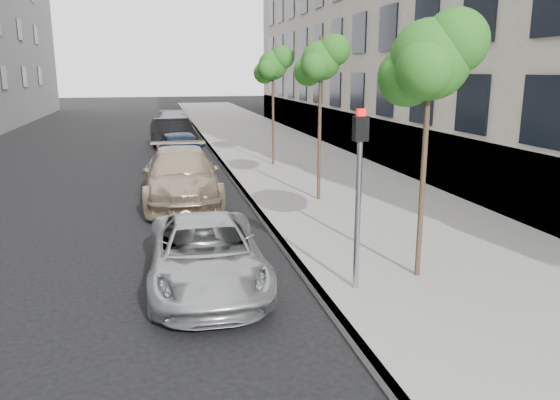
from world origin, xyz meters
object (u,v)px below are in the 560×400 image
object	(u,v)px
sedan_rear	(174,125)
signal_pole	(359,179)
sedan_blue	(181,150)
sedan_black	(173,135)
tree_near	(432,60)
minivan	(206,254)
suv	(181,176)
tree_far	(274,65)
tree_mid	(322,61)

from	to	relation	value
sedan_rear	signal_pole	bearing A→B (deg)	-80.98
sedan_blue	sedan_black	bearing A→B (deg)	87.18
tree_near	minivan	distance (m)	5.34
suv	sedan_black	distance (m)	11.12
signal_pole	sedan_rear	world-z (taller)	signal_pole
tree_far	sedan_black	xyz separation A→B (m)	(-3.89, 5.81, -3.34)
tree_mid	minivan	distance (m)	7.88
tree_mid	signal_pole	xyz separation A→B (m)	(-1.40, -6.83, -2.07)
tree_near	sedan_black	size ratio (longest dim) A/B	1.00
minivan	sedan_black	size ratio (longest dim) A/B	0.92
tree_near	signal_pole	xyz separation A→B (m)	(-1.40, -0.33, -2.00)
minivan	sedan_blue	size ratio (longest dim) A/B	1.00
tree_far	suv	size ratio (longest dim) A/B	0.86
signal_pole	minivan	bearing A→B (deg)	158.02
tree_far	minivan	world-z (taller)	tree_far
tree_mid	suv	xyz separation A→B (m)	(-4.05, 1.19, -3.40)
sedan_black	sedan_rear	bearing A→B (deg)	80.32
tree_far	signal_pole	distance (m)	13.55
sedan_blue	sedan_black	world-z (taller)	sedan_black
sedan_rear	sedan_black	bearing A→B (deg)	-88.56
suv	sedan_rear	xyz separation A→B (m)	(0.40, 16.80, -0.03)
tree_mid	sedan_black	xyz separation A→B (m)	(-3.89, 12.31, -3.40)
minivan	suv	xyz separation A→B (m)	(-0.09, 6.98, 0.18)
sedan_blue	tree_near	bearing A→B (deg)	-78.52
tree_mid	tree_far	xyz separation A→B (m)	(0.00, 6.50, -0.06)
sedan_blue	sedan_black	xyz separation A→B (m)	(-0.12, 5.27, 0.04)
tree_near	tree_far	xyz separation A→B (m)	(-0.00, 13.00, 0.01)
sedan_black	tree_far	bearing A→B (deg)	-63.45
tree_near	tree_mid	distance (m)	6.50
sedan_black	sedan_blue	bearing A→B (deg)	-96.01
tree_near	sedan_blue	distance (m)	14.46
sedan_black	sedan_rear	size ratio (longest dim) A/B	0.91
tree_mid	sedan_black	bearing A→B (deg)	107.55
tree_far	sedan_blue	size ratio (longest dim) A/B	1.07
suv	sedan_rear	bearing A→B (deg)	89.53
tree_far	sedan_black	world-z (taller)	tree_far
sedan_black	sedan_rear	world-z (taller)	sedan_black
tree_near	signal_pole	distance (m)	2.47
minivan	sedan_black	xyz separation A→B (m)	(0.07, 18.10, 0.18)
tree_near	sedan_blue	world-z (taller)	tree_near
signal_pole	minivan	world-z (taller)	signal_pole
tree_near	sedan_blue	xyz separation A→B (m)	(-3.78, 13.54, -3.37)
signal_pole	suv	size ratio (longest dim) A/B	0.57
tree_far	suv	xyz separation A→B (m)	(-4.05, -5.31, -3.34)
sedan_blue	suv	bearing A→B (deg)	-96.83
tree_mid	signal_pole	world-z (taller)	tree_mid
tree_near	sedan_black	world-z (taller)	tree_near
suv	tree_near	bearing A→B (deg)	-61.32
tree_far	suv	distance (m)	7.47
minivan	tree_far	bearing A→B (deg)	73.45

